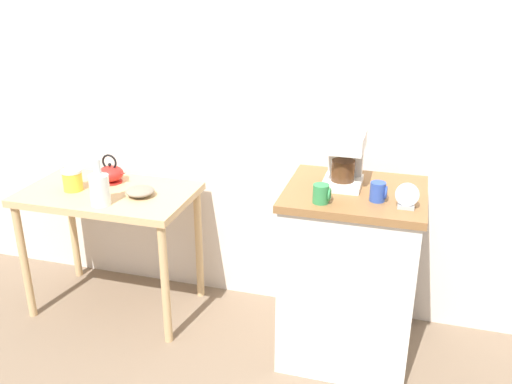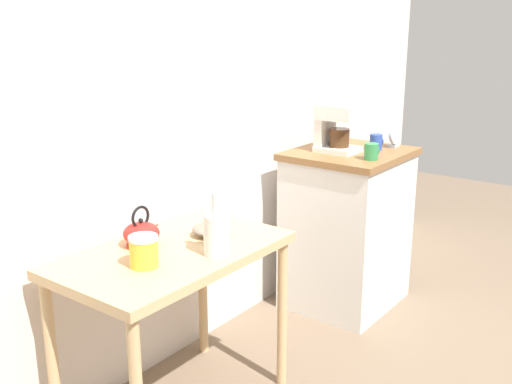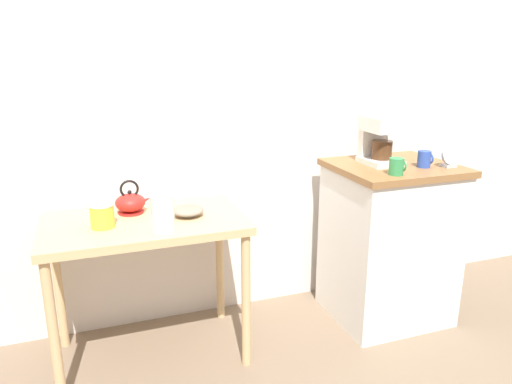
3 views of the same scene
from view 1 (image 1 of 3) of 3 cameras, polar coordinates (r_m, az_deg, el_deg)
name	(u,v)px [view 1 (image 1 of 3)]	position (r m, az deg, el deg)	size (l,w,h in m)	color
ground_plane	(220,324)	(3.24, -3.69, -13.41)	(8.00, 8.00, 0.00)	#7A6651
back_wall	(257,65)	(3.03, 0.11, 13.00)	(4.40, 0.10, 2.80)	silver
wooden_table	(109,207)	(3.19, -14.88, -1.49)	(0.94, 0.55, 0.74)	tan
kitchen_counter	(350,274)	(2.83, 9.62, -8.36)	(0.65, 0.58, 0.91)	white
bowl_stoneware	(140,191)	(3.03, -11.87, 0.07)	(0.15, 0.15, 0.05)	gray
teakettle	(111,174)	(3.26, -14.74, 1.85)	(0.18, 0.15, 0.17)	red
glass_carafe_vase	(100,189)	(2.96, -15.82, 0.34)	(0.10, 0.10, 0.25)	silver
canister_enamel	(73,180)	(3.20, -18.39, 1.19)	(0.11, 0.11, 0.12)	gold
coffee_maker	(345,156)	(2.65, 9.12, 3.66)	(0.18, 0.22, 0.26)	white
mug_tall_green	(321,194)	(2.45, 6.77, -0.18)	(0.08, 0.07, 0.09)	#338C4C
mug_blue	(378,192)	(2.51, 12.50, 0.03)	(0.08, 0.07, 0.09)	#2D4CAD
table_clock	(407,197)	(2.46, 15.30, -0.51)	(0.10, 0.05, 0.11)	#B2B5BA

